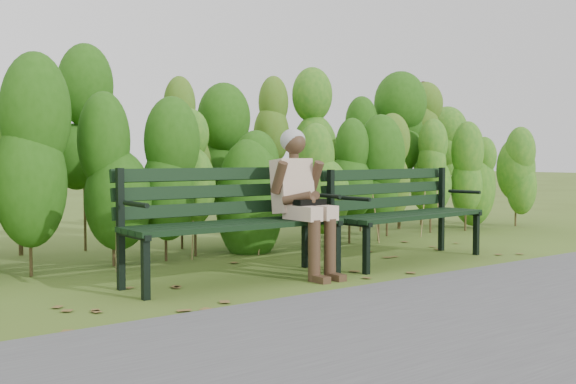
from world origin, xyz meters
TOP-DOWN VIEW (x-y plane):
  - ground at (0.00, 0.00)m, footprint 80.00×80.00m
  - footpath at (0.00, -2.20)m, footprint 60.00×2.50m
  - hedge_band at (0.00, 1.86)m, footprint 11.04×1.67m
  - leaf_litter at (0.02, 0.02)m, footprint 5.43×2.25m
  - bench_left at (-0.90, 0.03)m, footprint 2.03×0.68m
  - bench_right at (1.18, -0.08)m, footprint 2.01×0.82m
  - seated_woman at (-0.24, -0.18)m, footprint 0.52×0.76m

SIDE VIEW (x-z plane):
  - ground at x=0.00m, z-range 0.00..0.00m
  - leaf_litter at x=0.02m, z-range 0.00..0.01m
  - footpath at x=0.00m, z-range 0.00..0.01m
  - bench_right at x=1.18m, z-range 0.09..1.07m
  - bench_left at x=-0.90m, z-range 0.09..1.10m
  - seated_woman at x=-0.24m, z-range 0.10..1.47m
  - hedge_band at x=0.00m, z-range 0.05..2.47m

